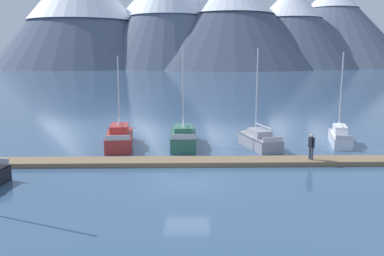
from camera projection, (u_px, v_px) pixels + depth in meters
ground_plane at (187, 183)px, 22.60m from camera, size 700.00×700.00×0.00m
mountain_west_summit at (82, 8)px, 214.35m from camera, size 92.94×92.94×57.36m
mountain_central_massif at (142, 29)px, 219.14m from camera, size 70.35×70.35×39.49m
mountain_shoulder_ridge at (169, 7)px, 206.53m from camera, size 69.42×69.42×56.80m
mountain_east_summit at (231, 18)px, 207.02m from camera, size 94.28×94.28×47.55m
mountain_rear_spur at (291, 25)px, 212.73m from camera, size 76.49×76.49×41.98m
mountain_north_horn at (332, 24)px, 227.90m from camera, size 87.34×87.34×45.99m
dock at (191, 162)px, 26.51m from camera, size 29.40×3.78×0.30m
sailboat_second_berth at (120, 137)px, 31.66m from camera, size 2.81×6.51×6.90m
sailboat_mid_dock_port at (183, 136)px, 32.04m from camera, size 2.22×6.88×7.77m
sailboat_mid_dock_starboard at (257, 139)px, 31.48m from camera, size 3.26×5.90×7.43m
sailboat_far_berth at (339, 136)px, 32.69m from camera, size 2.29×6.16×7.19m
person_on_dock at (311, 145)px, 26.26m from camera, size 0.34×0.56×1.69m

